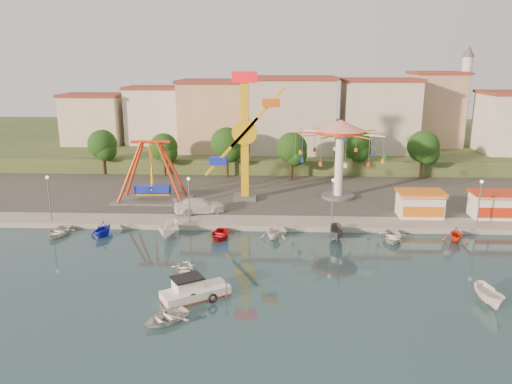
# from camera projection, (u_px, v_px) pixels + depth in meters

# --- Properties ---
(ground) EXTENTS (200.00, 200.00, 0.00)m
(ground) POSITION_uv_depth(u_px,v_px,m) (255.00, 277.00, 43.86)
(ground) COLOR #142D37
(ground) RESTS_ON ground
(quay_deck) EXTENTS (200.00, 100.00, 0.60)m
(quay_deck) POSITION_uv_depth(u_px,v_px,m) (268.00, 150.00, 103.65)
(quay_deck) COLOR #9E998E
(quay_deck) RESTS_ON ground
(asphalt_pad) EXTENTS (90.00, 28.00, 0.01)m
(asphalt_pad) POSITION_uv_depth(u_px,v_px,m) (264.00, 186.00, 72.68)
(asphalt_pad) COLOR #4C4944
(asphalt_pad) RESTS_ON quay_deck
(hill_terrace) EXTENTS (200.00, 60.00, 3.00)m
(hill_terrace) POSITION_uv_depth(u_px,v_px,m) (269.00, 141.00, 108.17)
(hill_terrace) COLOR #384C26
(hill_terrace) RESTS_ON ground
(pirate_ship_ride) EXTENTS (10.00, 5.00, 8.00)m
(pirate_ship_ride) POSITION_uv_depth(u_px,v_px,m) (152.00, 173.00, 64.22)
(pirate_ship_ride) COLOR #59595E
(pirate_ship_ride) RESTS_ON quay_deck
(kamikaze_tower) EXTENTS (7.01, 3.10, 16.50)m
(kamikaze_tower) POSITION_uv_depth(u_px,v_px,m) (248.00, 140.00, 63.90)
(kamikaze_tower) COLOR #59595E
(kamikaze_tower) RESTS_ON quay_deck
(wave_swinger) EXTENTS (11.60, 11.60, 10.40)m
(wave_swinger) POSITION_uv_depth(u_px,v_px,m) (340.00, 141.00, 64.83)
(wave_swinger) COLOR #59595E
(wave_swinger) RESTS_ON quay_deck
(booth_left) EXTENTS (5.40, 3.78, 3.08)m
(booth_left) POSITION_uv_depth(u_px,v_px,m) (420.00, 204.00, 58.45)
(booth_left) COLOR white
(booth_left) RESTS_ON quay_deck
(booth_mid) EXTENTS (5.40, 3.78, 3.08)m
(booth_mid) POSITION_uv_depth(u_px,v_px,m) (494.00, 204.00, 58.10)
(booth_mid) COLOR white
(booth_mid) RESTS_ON quay_deck
(lamp_post_0) EXTENTS (0.14, 0.14, 5.00)m
(lamp_post_0) POSITION_uv_depth(u_px,v_px,m) (50.00, 200.00, 56.62)
(lamp_post_0) COLOR #59595E
(lamp_post_0) RESTS_ON quay_deck
(lamp_post_1) EXTENTS (0.14, 0.14, 5.00)m
(lamp_post_1) POSITION_uv_depth(u_px,v_px,m) (189.00, 201.00, 55.95)
(lamp_post_1) COLOR #59595E
(lamp_post_1) RESTS_ON quay_deck
(lamp_post_2) EXTENTS (0.14, 0.14, 5.00)m
(lamp_post_2) POSITION_uv_depth(u_px,v_px,m) (332.00, 203.00, 55.29)
(lamp_post_2) COLOR #59595E
(lamp_post_2) RESTS_ON quay_deck
(lamp_post_3) EXTENTS (0.14, 0.14, 5.00)m
(lamp_post_3) POSITION_uv_depth(u_px,v_px,m) (479.00, 205.00, 54.62)
(lamp_post_3) COLOR #59595E
(lamp_post_3) RESTS_ON quay_deck
(tree_0) EXTENTS (4.60, 4.60, 7.19)m
(tree_0) POSITION_uv_depth(u_px,v_px,m) (102.00, 144.00, 79.24)
(tree_0) COLOR #382314
(tree_0) RESTS_ON quay_deck
(tree_1) EXTENTS (4.35, 4.35, 6.80)m
(tree_1) POSITION_uv_depth(u_px,v_px,m) (164.00, 147.00, 78.19)
(tree_1) COLOR #382314
(tree_1) RESTS_ON quay_deck
(tree_2) EXTENTS (5.02, 5.02, 7.85)m
(tree_2) POSITION_uv_depth(u_px,v_px,m) (227.00, 144.00, 77.17)
(tree_2) COLOR #382314
(tree_2) RESTS_ON quay_deck
(tree_3) EXTENTS (4.68, 4.68, 7.32)m
(tree_3) POSITION_uv_depth(u_px,v_px,m) (292.00, 148.00, 75.45)
(tree_3) COLOR #382314
(tree_3) RESTS_ON quay_deck
(tree_4) EXTENTS (4.86, 4.86, 7.60)m
(tree_4) POSITION_uv_depth(u_px,v_px,m) (355.00, 144.00, 77.87)
(tree_4) COLOR #382314
(tree_4) RESTS_ON quay_deck
(tree_5) EXTENTS (4.83, 4.83, 7.54)m
(tree_5) POSITION_uv_depth(u_px,v_px,m) (423.00, 147.00, 75.71)
(tree_5) COLOR #382314
(tree_5) RESTS_ON quay_deck
(building_0) EXTENTS (9.26, 9.53, 11.87)m
(building_0) POSITION_uv_depth(u_px,v_px,m) (77.00, 116.00, 87.43)
(building_0) COLOR beige
(building_0) RESTS_ON hill_terrace
(building_1) EXTENTS (12.33, 9.01, 8.63)m
(building_1) POSITION_uv_depth(u_px,v_px,m) (153.00, 122.00, 92.49)
(building_1) COLOR silver
(building_1) RESTS_ON hill_terrace
(building_2) EXTENTS (11.95, 9.28, 11.23)m
(building_2) POSITION_uv_depth(u_px,v_px,m) (224.00, 115.00, 92.16)
(building_2) COLOR tan
(building_2) RESTS_ON hill_terrace
(building_3) EXTENTS (12.59, 10.50, 9.20)m
(building_3) POSITION_uv_depth(u_px,v_px,m) (299.00, 123.00, 88.80)
(building_3) COLOR beige
(building_3) RESTS_ON hill_terrace
(building_4) EXTENTS (10.75, 9.23, 9.24)m
(building_4) POSITION_uv_depth(u_px,v_px,m) (371.00, 121.00, 91.52)
(building_4) COLOR beige
(building_4) RESTS_ON hill_terrace
(building_5) EXTENTS (12.77, 10.96, 11.21)m
(building_5) POSITION_uv_depth(u_px,v_px,m) (449.00, 117.00, 88.91)
(building_5) COLOR tan
(building_5) RESTS_ON hill_terrace
(minaret) EXTENTS (2.80, 2.80, 18.00)m
(minaret) POSITION_uv_depth(u_px,v_px,m) (464.00, 93.00, 91.29)
(minaret) COLOR silver
(minaret) RESTS_ON hill_terrace
(cabin_motorboat) EXTENTS (5.65, 4.58, 1.90)m
(cabin_motorboat) POSITION_uv_depth(u_px,v_px,m) (194.00, 292.00, 39.87)
(cabin_motorboat) COLOR white
(cabin_motorboat) RESTS_ON ground
(rowboat_a) EXTENTS (2.92, 3.60, 0.66)m
(rowboat_a) POSITION_uv_depth(u_px,v_px,m) (184.00, 268.00, 44.78)
(rowboat_a) COLOR white
(rowboat_a) RESTS_ON ground
(rowboat_b) EXTENTS (4.30, 4.27, 0.73)m
(rowboat_b) POSITION_uv_depth(u_px,v_px,m) (166.00, 317.00, 36.24)
(rowboat_b) COLOR white
(rowboat_b) RESTS_ON ground
(skiff) EXTENTS (1.70, 3.81, 1.43)m
(skiff) POSITION_uv_depth(u_px,v_px,m) (489.00, 296.00, 38.70)
(skiff) COLOR white
(skiff) RESTS_ON ground
(van) EXTENTS (6.59, 4.34, 1.77)m
(van) POSITION_uv_depth(u_px,v_px,m) (200.00, 206.00, 59.99)
(van) COLOR silver
(van) RESTS_ON quay_deck
(moored_boat_0) EXTENTS (2.96, 3.98, 0.79)m
(moored_boat_0) POSITION_uv_depth(u_px,v_px,m) (58.00, 232.00, 54.14)
(moored_boat_0) COLOR silver
(moored_boat_0) RESTS_ON ground
(moored_boat_1) EXTENTS (3.31, 3.63, 1.63)m
(moored_boat_1) POSITION_uv_depth(u_px,v_px,m) (102.00, 229.00, 53.82)
(moored_boat_1) COLOR #1625C5
(moored_boat_1) RESTS_ON ground
(moored_boat_2) EXTENTS (1.89, 4.21, 1.58)m
(moored_boat_2) POSITION_uv_depth(u_px,v_px,m) (169.00, 230.00, 53.53)
(moored_boat_2) COLOR white
(moored_boat_2) RESTS_ON ground
(moored_boat_3) EXTENTS (2.94, 3.94, 0.78)m
(moored_boat_3) POSITION_uv_depth(u_px,v_px,m) (220.00, 234.00, 53.40)
(moored_boat_3) COLOR red
(moored_boat_3) RESTS_ON ground
(moored_boat_4) EXTENTS (3.36, 3.69, 1.68)m
(moored_boat_4) POSITION_uv_depth(u_px,v_px,m) (274.00, 231.00, 53.05)
(moored_boat_4) COLOR white
(moored_boat_4) RESTS_ON ground
(moored_boat_5) EXTENTS (1.70, 3.85, 1.45)m
(moored_boat_5) POSITION_uv_depth(u_px,v_px,m) (337.00, 233.00, 52.80)
(moored_boat_5) COLOR #505154
(moored_boat_5) RESTS_ON ground
(moored_boat_6) EXTENTS (3.76, 4.64, 0.85)m
(moored_boat_6) POSITION_uv_depth(u_px,v_px,m) (392.00, 236.00, 52.63)
(moored_boat_6) COLOR silver
(moored_boat_6) RESTS_ON ground
(moored_boat_7) EXTENTS (3.22, 3.50, 1.55)m
(moored_boat_7) POSITION_uv_depth(u_px,v_px,m) (456.00, 234.00, 52.27)
(moored_boat_7) COLOR red
(moored_boat_7) RESTS_ON ground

